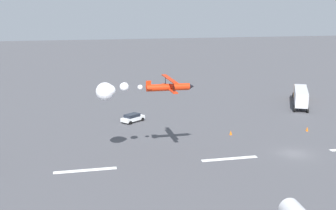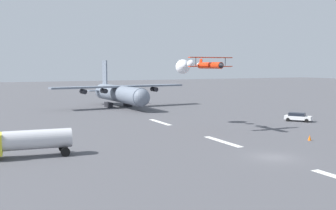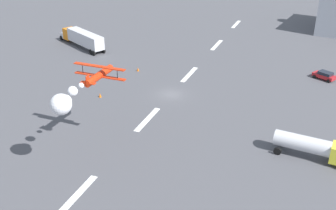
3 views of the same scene
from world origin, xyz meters
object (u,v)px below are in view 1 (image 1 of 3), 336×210
(followme_car_yellow, at_px, (133,118))
(traffic_cone_near, at_px, (307,129))
(traffic_cone_far, at_px, (231,133))
(stunt_biplane_red, at_px, (125,90))
(semi_truck_orange, at_px, (301,95))

(followme_car_yellow, height_order, traffic_cone_near, followme_car_yellow)
(followme_car_yellow, height_order, traffic_cone_far, followme_car_yellow)
(traffic_cone_near, height_order, traffic_cone_far, same)
(followme_car_yellow, bearing_deg, stunt_biplane_red, 79.06)
(stunt_biplane_red, xyz_separation_m, traffic_cone_far, (-18.15, -7.90, -9.35))
(semi_truck_orange, distance_m, traffic_cone_near, 20.34)
(stunt_biplane_red, bearing_deg, traffic_cone_near, -167.25)
(traffic_cone_near, distance_m, traffic_cone_far, 13.29)
(followme_car_yellow, distance_m, traffic_cone_far, 18.48)
(stunt_biplane_red, distance_m, traffic_cone_far, 21.89)
(semi_truck_orange, bearing_deg, followme_car_yellow, 9.04)
(stunt_biplane_red, height_order, followme_car_yellow, stunt_biplane_red)
(stunt_biplane_red, relative_size, semi_truck_orange, 0.87)
(stunt_biplane_red, distance_m, followme_car_yellow, 21.78)
(traffic_cone_near, xyz_separation_m, traffic_cone_far, (13.26, -0.79, 0.00))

